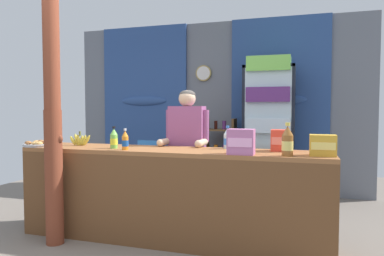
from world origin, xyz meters
TOP-DOWN VIEW (x-y plane):
  - ground_plane at (0.00, 1.11)m, footprint 7.23×7.23m
  - back_wall_curtained at (-0.02, 2.82)m, footprint 4.79×0.22m
  - stall_counter at (0.10, 0.37)m, footprint 3.07×0.59m
  - timber_post at (-0.94, 0.06)m, footprint 0.19×0.17m
  - drink_fridge at (0.91, 2.31)m, footprint 0.70×0.63m
  - bottle_shelf_rack at (0.16, 2.51)m, footprint 0.48×0.28m
  - plastic_lawn_chair at (-0.77, 1.77)m, footprint 0.52×0.52m
  - shopkeeper at (0.12, 0.96)m, footprint 0.50×0.42m
  - soda_bottle_iced_tea at (1.23, 0.29)m, footprint 0.10×0.10m
  - soda_bottle_water at (0.63, 0.70)m, footprint 0.08×0.08m
  - soda_bottle_orange_soda at (-0.30, 0.30)m, footprint 0.07×0.07m
  - soda_bottle_lime_soda at (-0.47, 0.39)m, footprint 0.08×0.08m
  - snack_box_choco_powder at (1.52, 0.39)m, footprint 0.22×0.15m
  - snack_box_crackers at (1.15, 0.64)m, footprint 0.17×0.16m
  - snack_box_wafer at (0.84, 0.28)m, footprint 0.23×0.15m
  - pastry_tray at (-1.36, 0.35)m, footprint 0.34×0.34m
  - banana_bunch at (-0.98, 0.54)m, footprint 0.27×0.05m

SIDE VIEW (x-z plane):
  - ground_plane at x=0.00m, z-range 0.00..0.00m
  - plastic_lawn_chair at x=-0.77m, z-range 0.06..0.92m
  - stall_counter at x=0.10m, z-range 0.11..1.03m
  - bottle_shelf_rack at x=0.16m, z-range 0.02..1.19m
  - pastry_tray at x=-1.36m, z-range 0.91..0.97m
  - shopkeeper at x=0.12m, z-range 0.19..1.72m
  - banana_bunch at x=-0.98m, z-range 0.89..1.06m
  - soda_bottle_orange_soda at x=-0.30m, z-range 0.90..1.11m
  - snack_box_choco_powder at x=1.52m, z-range 0.92..1.10m
  - soda_bottle_lime_soda at x=-0.47m, z-range 0.90..1.12m
  - soda_bottle_water at x=0.63m, z-range 0.90..1.13m
  - snack_box_crackers at x=1.15m, z-range 0.92..1.12m
  - snack_box_wafer at x=0.84m, z-range 0.92..1.14m
  - soda_bottle_iced_tea at x=1.23m, z-range 0.89..1.18m
  - drink_fridge at x=0.91m, z-range 0.09..2.11m
  - timber_post at x=-0.94m, z-range -0.06..2.56m
  - back_wall_curtained at x=-0.02m, z-range 0.03..2.73m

